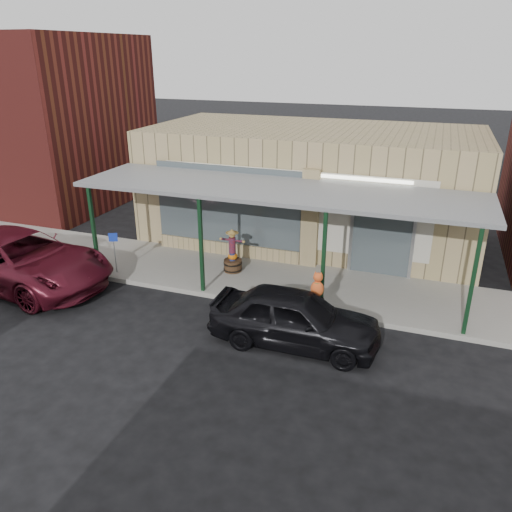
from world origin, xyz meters
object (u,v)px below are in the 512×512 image
(handicap_sign, at_px, (114,247))
(barrel_scarecrow, at_px, (232,257))
(barrel_pumpkin, at_px, (233,264))
(car_maroon, at_px, (21,260))
(parked_sedan, at_px, (295,318))

(handicap_sign, bearing_deg, barrel_scarecrow, -2.98)
(barrel_pumpkin, bearing_deg, car_maroon, -154.19)
(barrel_scarecrow, distance_m, car_maroon, 6.56)
(barrel_scarecrow, height_order, handicap_sign, barrel_scarecrow)
(barrel_scarecrow, relative_size, handicap_sign, 1.07)
(parked_sedan, bearing_deg, car_maroon, 86.85)
(barrel_pumpkin, distance_m, car_maroon, 6.58)
(car_maroon, bearing_deg, barrel_pumpkin, -57.54)
(barrel_scarecrow, xyz_separation_m, car_maroon, (-5.91, -2.83, 0.20))
(barrel_scarecrow, xyz_separation_m, parked_sedan, (3.00, -3.27, 0.08))
(parked_sedan, xyz_separation_m, car_maroon, (-8.91, 0.43, 0.11))
(barrel_pumpkin, bearing_deg, parked_sedan, -47.65)
(barrel_scarecrow, relative_size, car_maroon, 0.24)
(barrel_pumpkin, relative_size, car_maroon, 0.11)
(barrel_scarecrow, height_order, parked_sedan, parked_sedan)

